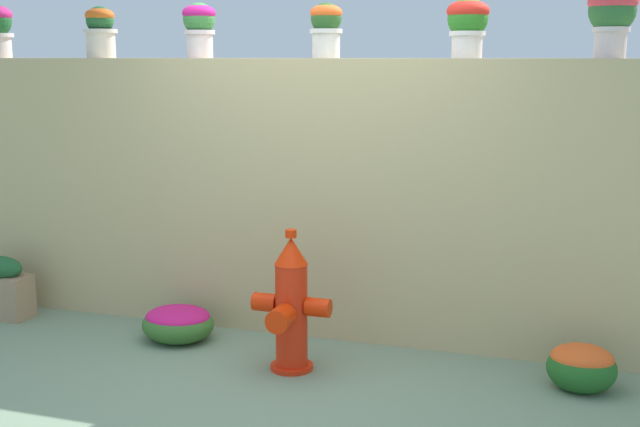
{
  "coord_description": "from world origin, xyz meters",
  "views": [
    {
      "loc": [
        1.78,
        -4.36,
        1.99
      ],
      "look_at": [
        0.0,
        1.01,
        0.91
      ],
      "focal_mm": 46.43,
      "sensor_mm": 36.0,
      "label": 1
    }
  ],
  "objects_px": {
    "flower_bush_left": "(178,322)",
    "planter_box": "(1,288)",
    "potted_plant_1": "(100,29)",
    "fire_hydrant": "(291,307)",
    "potted_plant_3": "(326,25)",
    "potted_plant_4": "(468,22)",
    "potted_plant_2": "(199,25)",
    "flower_bush_right": "(582,365)",
    "potted_plant_5": "(612,13)"
  },
  "relations": [
    {
      "from": "potted_plant_2",
      "to": "flower_bush_right",
      "type": "xyz_separation_m",
      "value": [
        2.78,
        -0.56,
        -2.07
      ]
    },
    {
      "from": "potted_plant_3",
      "to": "flower_bush_left",
      "type": "height_order",
      "value": "potted_plant_3"
    },
    {
      "from": "potted_plant_1",
      "to": "fire_hydrant",
      "type": "bearing_deg",
      "value": -24.95
    },
    {
      "from": "potted_plant_2",
      "to": "fire_hydrant",
      "type": "distance_m",
      "value": 2.21
    },
    {
      "from": "potted_plant_3",
      "to": "flower_bush_left",
      "type": "bearing_deg",
      "value": -148.86
    },
    {
      "from": "potted_plant_4",
      "to": "fire_hydrant",
      "type": "relative_size",
      "value": 0.43
    },
    {
      "from": "potted_plant_4",
      "to": "potted_plant_5",
      "type": "xyz_separation_m",
      "value": [
        0.89,
        0.03,
        0.04
      ]
    },
    {
      "from": "potted_plant_4",
      "to": "fire_hydrant",
      "type": "distance_m",
      "value": 2.2
    },
    {
      "from": "potted_plant_5",
      "to": "potted_plant_4",
      "type": "bearing_deg",
      "value": -178.1
    },
    {
      "from": "flower_bush_right",
      "to": "planter_box",
      "type": "bearing_deg",
      "value": 178.97
    },
    {
      "from": "potted_plant_2",
      "to": "potted_plant_3",
      "type": "bearing_deg",
      "value": 1.71
    },
    {
      "from": "potted_plant_1",
      "to": "potted_plant_5",
      "type": "height_order",
      "value": "potted_plant_5"
    },
    {
      "from": "potted_plant_1",
      "to": "potted_plant_3",
      "type": "height_order",
      "value": "potted_plant_1"
    },
    {
      "from": "potted_plant_1",
      "to": "planter_box",
      "type": "xyz_separation_m",
      "value": [
        -0.65,
        -0.54,
        -1.97
      ]
    },
    {
      "from": "potted_plant_2",
      "to": "potted_plant_4",
      "type": "distance_m",
      "value": 1.93
    },
    {
      "from": "flower_bush_left",
      "to": "potted_plant_1",
      "type": "bearing_deg",
      "value": 146.84
    },
    {
      "from": "flower_bush_left",
      "to": "flower_bush_right",
      "type": "distance_m",
      "value": 2.74
    },
    {
      "from": "potted_plant_3",
      "to": "potted_plant_5",
      "type": "bearing_deg",
      "value": 1.1
    },
    {
      "from": "flower_bush_right",
      "to": "planter_box",
      "type": "xyz_separation_m",
      "value": [
        -4.29,
        0.08,
        0.08
      ]
    },
    {
      "from": "potted_plant_3",
      "to": "potted_plant_5",
      "type": "distance_m",
      "value": 1.87
    },
    {
      "from": "fire_hydrant",
      "to": "planter_box",
      "type": "distance_m",
      "value": 2.53
    },
    {
      "from": "potted_plant_2",
      "to": "potted_plant_5",
      "type": "bearing_deg",
      "value": 1.31
    },
    {
      "from": "potted_plant_1",
      "to": "flower_bush_right",
      "type": "xyz_separation_m",
      "value": [
        3.64,
        -0.61,
        -2.04
      ]
    },
    {
      "from": "potted_plant_5",
      "to": "fire_hydrant",
      "type": "height_order",
      "value": "potted_plant_5"
    },
    {
      "from": "potted_plant_3",
      "to": "potted_plant_4",
      "type": "bearing_deg",
      "value": 0.37
    },
    {
      "from": "potted_plant_2",
      "to": "planter_box",
      "type": "distance_m",
      "value": 2.54
    },
    {
      "from": "potted_plant_2",
      "to": "flower_bush_right",
      "type": "bearing_deg",
      "value": -11.31
    },
    {
      "from": "potted_plant_2",
      "to": "flower_bush_left",
      "type": "height_order",
      "value": "potted_plant_2"
    },
    {
      "from": "potted_plant_3",
      "to": "flower_bush_right",
      "type": "bearing_deg",
      "value": -17.8
    },
    {
      "from": "potted_plant_2",
      "to": "planter_box",
      "type": "xyz_separation_m",
      "value": [
        -1.51,
        -0.48,
        -1.99
      ]
    },
    {
      "from": "potted_plant_4",
      "to": "flower_bush_left",
      "type": "xyz_separation_m",
      "value": [
        -1.9,
        -0.57,
        -2.08
      ]
    },
    {
      "from": "fire_hydrant",
      "to": "flower_bush_left",
      "type": "height_order",
      "value": "fire_hydrant"
    },
    {
      "from": "potted_plant_2",
      "to": "flower_bush_right",
      "type": "relative_size",
      "value": 0.94
    },
    {
      "from": "potted_plant_2",
      "to": "potted_plant_4",
      "type": "bearing_deg",
      "value": 1.04
    },
    {
      "from": "potted_plant_5",
      "to": "flower_bush_left",
      "type": "bearing_deg",
      "value": -167.99
    },
    {
      "from": "potted_plant_2",
      "to": "potted_plant_1",
      "type": "bearing_deg",
      "value": 176.14
    },
    {
      "from": "flower_bush_right",
      "to": "fire_hydrant",
      "type": "bearing_deg",
      "value": -171.98
    },
    {
      "from": "potted_plant_4",
      "to": "flower_bush_right",
      "type": "height_order",
      "value": "potted_plant_4"
    },
    {
      "from": "potted_plant_1",
      "to": "flower_bush_left",
      "type": "xyz_separation_m",
      "value": [
        0.9,
        -0.59,
        -2.06
      ]
    },
    {
      "from": "potted_plant_3",
      "to": "potted_plant_5",
      "type": "xyz_separation_m",
      "value": [
        1.87,
        0.04,
        0.05
      ]
    },
    {
      "from": "fire_hydrant",
      "to": "flower_bush_left",
      "type": "relative_size",
      "value": 1.77
    },
    {
      "from": "potted_plant_5",
      "to": "fire_hydrant",
      "type": "relative_size",
      "value": 0.48
    },
    {
      "from": "potted_plant_4",
      "to": "flower_bush_right",
      "type": "bearing_deg",
      "value": -35.01
    },
    {
      "from": "potted_plant_4",
      "to": "potted_plant_5",
      "type": "height_order",
      "value": "potted_plant_5"
    },
    {
      "from": "potted_plant_2",
      "to": "flower_bush_right",
      "type": "height_order",
      "value": "potted_plant_2"
    },
    {
      "from": "planter_box",
      "to": "potted_plant_3",
      "type": "bearing_deg",
      "value": 11.58
    },
    {
      "from": "potted_plant_1",
      "to": "potted_plant_5",
      "type": "relative_size",
      "value": 0.88
    },
    {
      "from": "potted_plant_4",
      "to": "planter_box",
      "type": "height_order",
      "value": "potted_plant_4"
    },
    {
      "from": "flower_bush_left",
      "to": "planter_box",
      "type": "relative_size",
      "value": 1.07
    },
    {
      "from": "flower_bush_left",
      "to": "planter_box",
      "type": "bearing_deg",
      "value": 178.06
    }
  ]
}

